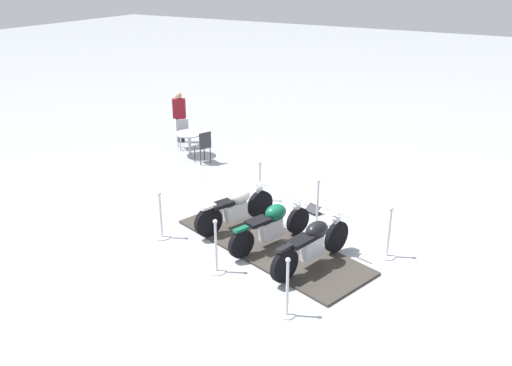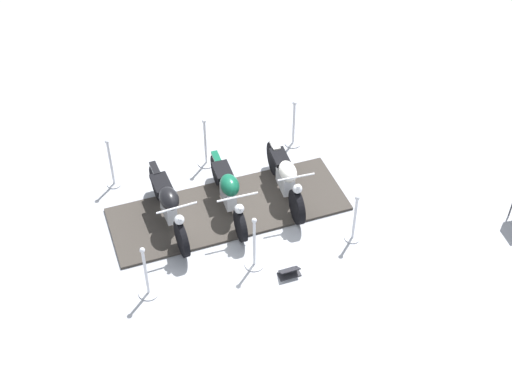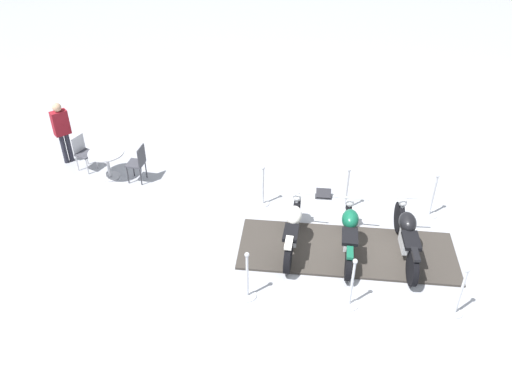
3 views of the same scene
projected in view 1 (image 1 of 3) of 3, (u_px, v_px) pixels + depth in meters
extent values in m
plane|color=#A8AAB2|center=(271.00, 247.00, 11.43)|extent=(80.00, 80.00, 0.00)
cube|color=#38332D|center=(271.00, 245.00, 11.42)|extent=(2.85, 4.77, 0.05)
cylinder|color=black|center=(336.00, 237.00, 11.02)|extent=(0.68, 0.27, 0.67)
cylinder|color=black|center=(284.00, 265.00, 9.98)|extent=(0.68, 0.27, 0.67)
cube|color=silver|center=(312.00, 248.00, 10.48)|extent=(0.55, 0.31, 0.40)
ellipsoid|color=black|center=(317.00, 230.00, 10.43)|extent=(0.61, 0.47, 0.35)
cube|color=black|center=(300.00, 241.00, 10.13)|extent=(0.60, 0.44, 0.08)
cube|color=black|center=(285.00, 248.00, 9.84)|extent=(0.39, 0.22, 0.06)
cylinder|color=silver|center=(335.00, 225.00, 10.86)|extent=(0.29, 0.14, 0.58)
cylinder|color=silver|center=(334.00, 211.00, 10.68)|extent=(0.22, 0.71, 0.04)
sphere|color=silver|center=(336.00, 218.00, 10.82)|extent=(0.18, 0.18, 0.18)
cylinder|color=black|center=(298.00, 221.00, 11.78)|extent=(0.60, 0.30, 0.60)
cylinder|color=black|center=(241.00, 244.00, 10.81)|extent=(0.60, 0.30, 0.60)
cube|color=silver|center=(271.00, 229.00, 11.27)|extent=(0.56, 0.35, 0.40)
ellipsoid|color=#0F5138|center=(276.00, 212.00, 11.22)|extent=(0.59, 0.49, 0.35)
cube|color=black|center=(258.00, 222.00, 10.94)|extent=(0.57, 0.46, 0.08)
cube|color=#0F5138|center=(241.00, 229.00, 10.69)|extent=(0.35, 0.23, 0.06)
cylinder|color=silver|center=(296.00, 211.00, 11.63)|extent=(0.30, 0.16, 0.51)
cylinder|color=silver|center=(293.00, 199.00, 11.47)|extent=(0.28, 0.73, 0.04)
sphere|color=silver|center=(297.00, 206.00, 11.60)|extent=(0.18, 0.18, 0.18)
cylinder|color=black|center=(260.00, 205.00, 12.49)|extent=(0.67, 0.35, 0.67)
cylinder|color=black|center=(209.00, 222.00, 11.65)|extent=(0.67, 0.35, 0.67)
cube|color=silver|center=(235.00, 211.00, 12.05)|extent=(0.58, 0.39, 0.38)
ellipsoid|color=silver|center=(240.00, 196.00, 12.00)|extent=(0.61, 0.49, 0.32)
cube|color=black|center=(221.00, 204.00, 11.73)|extent=(0.59, 0.46, 0.08)
cube|color=silver|center=(208.00, 207.00, 11.51)|extent=(0.39, 0.26, 0.06)
cylinder|color=silver|center=(258.00, 194.00, 12.34)|extent=(0.26, 0.16, 0.57)
cylinder|color=silver|center=(256.00, 181.00, 12.17)|extent=(0.28, 0.66, 0.04)
sphere|color=silver|center=(259.00, 188.00, 12.31)|extent=(0.18, 0.18, 0.18)
cylinder|color=silver|center=(317.00, 225.00, 12.35)|extent=(0.35, 0.35, 0.03)
cylinder|color=silver|center=(318.00, 204.00, 12.14)|extent=(0.05, 0.05, 1.05)
sphere|color=silver|center=(319.00, 181.00, 11.93)|extent=(0.09, 0.09, 0.09)
cylinder|color=silver|center=(287.00, 315.00, 9.21)|extent=(0.28, 0.28, 0.03)
cylinder|color=silver|center=(287.00, 289.00, 9.01)|extent=(0.05, 0.05, 1.03)
sphere|color=silver|center=(288.00, 260.00, 8.80)|extent=(0.09, 0.09, 0.09)
cylinder|color=silver|center=(217.00, 271.00, 10.51)|extent=(0.36, 0.36, 0.03)
cylinder|color=silver|center=(216.00, 247.00, 10.31)|extent=(0.05, 0.05, 1.03)
sphere|color=silver|center=(215.00, 222.00, 10.10)|extent=(0.09, 0.09, 0.09)
cylinder|color=silver|center=(260.00, 200.00, 13.65)|extent=(0.29, 0.29, 0.03)
cylinder|color=silver|center=(260.00, 182.00, 13.46)|extent=(0.05, 0.05, 0.96)
sphere|color=silver|center=(260.00, 163.00, 13.26)|extent=(0.09, 0.09, 0.09)
cylinder|color=silver|center=(162.00, 237.00, 11.81)|extent=(0.34, 0.34, 0.03)
cylinder|color=silver|center=(161.00, 216.00, 11.62)|extent=(0.05, 0.05, 0.99)
sphere|color=silver|center=(159.00, 194.00, 11.41)|extent=(0.09, 0.09, 0.09)
cylinder|color=silver|center=(387.00, 256.00, 11.04)|extent=(0.35, 0.35, 0.03)
cylinder|color=silver|center=(389.00, 233.00, 10.84)|extent=(0.05, 0.05, 1.02)
sphere|color=silver|center=(392.00, 209.00, 10.64)|extent=(0.09, 0.09, 0.09)
cube|color=#333338|center=(313.00, 213.00, 12.95)|extent=(0.31, 0.43, 0.02)
cube|color=black|center=(313.00, 208.00, 12.91)|extent=(0.31, 0.40, 0.15)
cylinder|color=#B7B7BC|center=(190.00, 155.00, 16.79)|extent=(0.49, 0.49, 0.02)
cylinder|color=#B7B7BC|center=(190.00, 144.00, 16.66)|extent=(0.07, 0.07, 0.68)
cylinder|color=#B7B7BC|center=(189.00, 134.00, 16.52)|extent=(0.89, 0.89, 0.03)
cylinder|color=#B7B7BC|center=(191.00, 143.00, 17.27)|extent=(0.03, 0.03, 0.45)
cylinder|color=#B7B7BC|center=(180.00, 144.00, 17.16)|extent=(0.03, 0.03, 0.45)
cylinder|color=#B7B7BC|center=(188.00, 140.00, 17.57)|extent=(0.03, 0.03, 0.45)
cylinder|color=#B7B7BC|center=(178.00, 141.00, 17.46)|extent=(0.03, 0.03, 0.45)
cube|color=#3F3F47|center=(184.00, 135.00, 17.27)|extent=(0.56, 0.56, 0.04)
cube|color=#B7B7BC|center=(182.00, 126.00, 17.34)|extent=(0.33, 0.28, 0.44)
cylinder|color=#2D2D33|center=(195.00, 154.00, 16.18)|extent=(0.03, 0.03, 0.48)
cylinder|color=#2D2D33|center=(204.00, 152.00, 16.37)|extent=(0.03, 0.03, 0.48)
cylinder|color=#2D2D33|center=(201.00, 157.00, 15.93)|extent=(0.03, 0.03, 0.48)
cylinder|color=#2D2D33|center=(210.00, 155.00, 16.12)|extent=(0.03, 0.03, 0.48)
cube|color=#3F3F47|center=(202.00, 147.00, 16.05)|extent=(0.52, 0.52, 0.04)
cube|color=#2D2D33|center=(205.00, 140.00, 15.82)|extent=(0.38, 0.18, 0.46)
cylinder|color=#23232D|center=(182.00, 130.00, 17.91)|extent=(0.12, 0.12, 0.83)
cylinder|color=#23232D|center=(178.00, 130.00, 17.92)|extent=(0.12, 0.12, 0.83)
cube|color=maroon|center=(179.00, 108.00, 17.63)|extent=(0.38, 0.46, 0.65)
sphere|color=tan|center=(178.00, 95.00, 17.47)|extent=(0.22, 0.22, 0.22)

